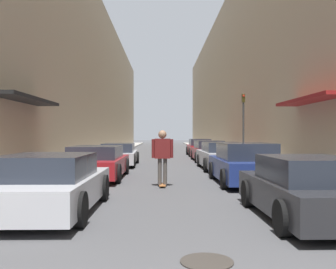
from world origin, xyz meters
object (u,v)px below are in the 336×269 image
Objects in this scene: parked_car_left_1 at (97,162)px; parked_car_right_3 at (208,151)px; parked_car_right_1 at (245,164)px; skateboarder at (162,152)px; parked_car_left_2 at (119,155)px; parked_car_right_4 at (199,148)px; parked_car_right_0 at (305,189)px; traffic_light at (243,121)px; parked_car_right_2 at (221,156)px; manhole_cover at (207,262)px; parked_car_left_0 at (50,184)px.

parked_car_left_1 is 1.02× the size of parked_car_right_3.
parked_car_right_3 is at bearing 89.56° from parked_car_right_1.
parked_car_left_1 is 3.33m from skateboarder.
parked_car_right_4 reaches higher than parked_car_left_2.
parked_car_right_1 reaches higher than parked_car_right_0.
parked_car_right_2 is at bearing -125.98° from traffic_light.
parked_car_left_2 is at bearing 100.78° from manhole_cover.
skateboarder is at bearing -99.68° from parked_car_right_4.
skateboarder reaches higher than manhole_cover.
parked_car_right_2 is 3.10m from traffic_light.
parked_car_right_3 is (5.16, 3.12, 0.03)m from parked_car_left_2.
parked_car_right_0 is at bearing -90.28° from parked_car_right_4.
parked_car_right_2 reaches higher than parked_car_left_2.
parked_car_left_2 is (0.15, 5.82, -0.02)m from parked_car_left_1.
parked_car_right_1 is at bearing 41.50° from parked_car_left_0.
parked_car_right_3 is at bearing 75.62° from skateboarder.
parked_car_left_0 is at bearing -109.26° from parked_car_right_3.
parked_car_left_2 is 1.09× the size of parked_car_right_1.
parked_car_right_4 is at bearing 84.46° from manhole_cover.
parked_car_right_0 is at bearing -96.95° from traffic_light.
parked_car_left_0 is 5.25m from parked_car_right_0.
parked_car_left_0 is 2.43× the size of skateboarder.
parked_car_right_3 is (5.30, 8.95, 0.01)m from parked_car_left_1.
parked_car_right_1 is 0.94× the size of parked_car_right_4.
parked_car_right_2 is (5.23, 9.73, 0.02)m from parked_car_left_0.
parked_car_left_0 reaches higher than parked_car_left_1.
parked_car_right_0 is 21.63m from parked_car_right_4.
parked_car_right_3 reaches higher than parked_car_left_2.
traffic_light is at bearing -65.83° from parked_car_right_3.
parked_car_right_0 is 1.10× the size of traffic_light.
parked_car_right_3 is 11.51m from skateboarder.
parked_car_left_2 is 0.99× the size of parked_car_right_2.
parked_car_left_1 is 1.29× the size of traffic_light.
skateboarder reaches higher than parked_car_left_1.
parked_car_right_0 is (5.24, -6.83, -0.01)m from parked_car_left_1.
parked_car_left_2 is 1.00× the size of parked_car_right_3.
parked_car_right_1 reaches higher than parked_car_left_1.
parked_car_right_1 is 6.15× the size of manhole_cover.
parked_car_left_0 is 0.91× the size of parked_car_left_1.
parked_car_left_1 is at bearing 108.08° from manhole_cover.
parked_car_right_2 is 6.48m from skateboarder.
parked_car_left_0 is at bearing -90.50° from parked_car_left_2.
parked_car_left_1 reaches higher than parked_car_left_2.
skateboarder is (2.45, -2.20, 0.50)m from parked_car_left_1.
parked_car_left_1 is 1.00× the size of parked_car_right_2.
parked_car_right_4 reaches higher than parked_car_right_0.
traffic_light is (1.50, 2.07, 1.76)m from parked_car_right_2.
parked_car_right_4 is at bearing 75.77° from parked_car_left_0.
traffic_light reaches higher than parked_car_right_2.
skateboarder reaches higher than parked_car_right_2.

